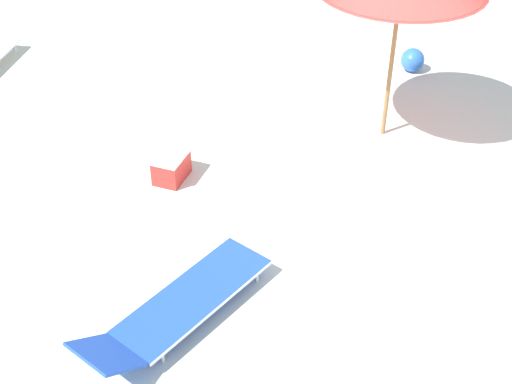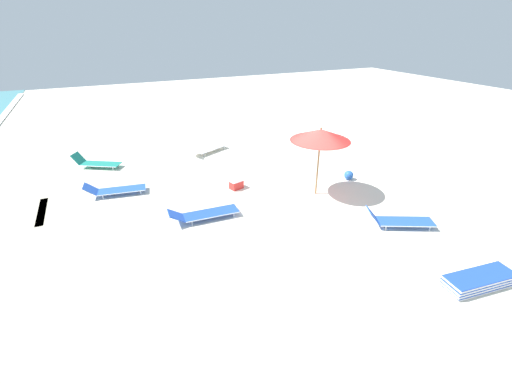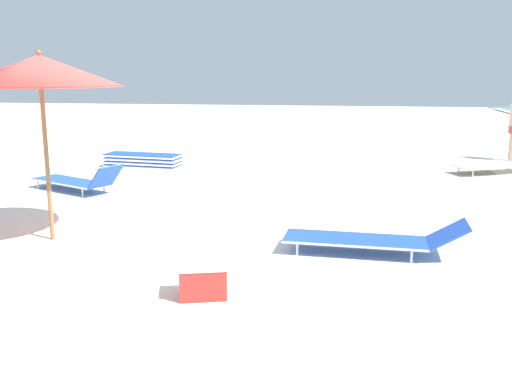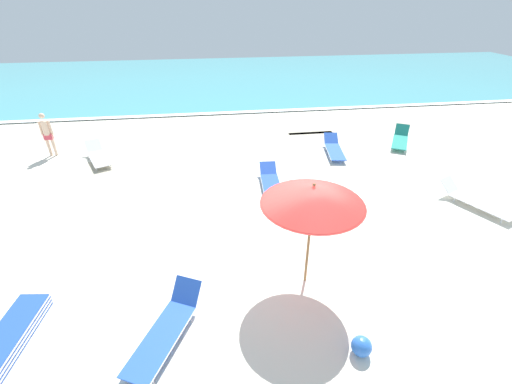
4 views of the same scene
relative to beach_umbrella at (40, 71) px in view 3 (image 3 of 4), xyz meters
name	(u,v)px [view 3 (image 3 of 4)]	position (x,y,z in m)	size (l,w,h in m)	color
ground_plane	(133,238)	(-0.48, 0.98, -2.36)	(60.00, 60.00, 0.16)	silver
beach_umbrella	(40,71)	(0.00, 0.00, 0.00)	(2.13, 2.13, 2.56)	olive
lounger_stack	(143,160)	(-5.92, -0.81, -2.12)	(0.84, 1.92, 0.32)	blue
sun_lounger_under_umbrella	(78,181)	(-3.03, -1.08, -2.07)	(1.48, 2.16, 0.60)	blue
sun_lounger_near_water_right	(499,164)	(-6.37, 7.46, -2.07)	(1.39, 2.09, 0.57)	white
sun_lounger_mid_beach_pair_a	(373,239)	(-0.02, 4.36, -2.08)	(0.73, 2.31, 0.47)	blue
cooler_box	(203,279)	(1.67, 2.55, -2.10)	(0.48, 0.58, 0.37)	red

